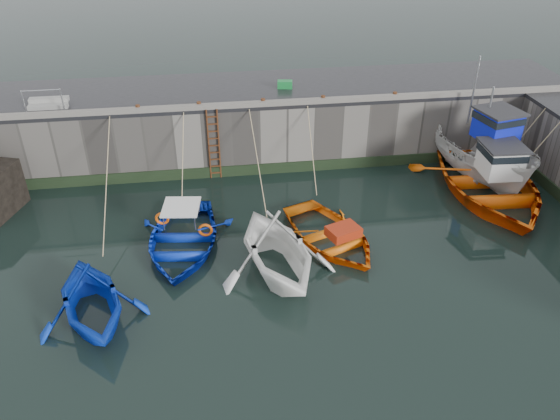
{
  "coord_description": "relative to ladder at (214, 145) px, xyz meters",
  "views": [
    {
      "loc": [
        -2.21,
        -11.7,
        11.56
      ],
      "look_at": [
        0.16,
        4.87,
        1.2
      ],
      "focal_mm": 35.0,
      "sensor_mm": 36.0,
      "label": 1
    }
  ],
  "objects": [
    {
      "name": "bollard_e",
      "position": [
        8.0,
        0.34,
        1.71
      ],
      "size": [
        0.18,
        0.18,
        0.28
      ],
      "primitive_type": "cylinder",
      "color": "#3F1E0F",
      "rests_on": "road_back"
    },
    {
      "name": "bollard_b",
      "position": [
        -0.5,
        0.34,
        1.71
      ],
      "size": [
        0.18,
        0.18,
        0.28
      ],
      "primitive_type": "cylinder",
      "color": "#3F1E0F",
      "rests_on": "road_back"
    },
    {
      "name": "bollard_a",
      "position": [
        -3.0,
        0.34,
        1.71
      ],
      "size": [
        0.18,
        0.18,
        0.28
      ],
      "primitive_type": "cylinder",
      "color": "#3F1E0F",
      "rests_on": "road_back"
    },
    {
      "name": "boat_near_white",
      "position": [
        -4.05,
        -8.54,
        -1.59
      ],
      "size": [
        4.7,
        5.05,
        2.18
      ],
      "primitive_type": "imported",
      "rotation": [
        0.0,
        0.0,
        0.32
      ],
      "color": "#0D37C4",
      "rests_on": "ground"
    },
    {
      "name": "fish_crate",
      "position": [
        3.44,
        2.34,
        1.74
      ],
      "size": [
        0.72,
        0.47,
        0.33
      ],
      "primitive_type": "cube",
      "rotation": [
        0.0,
        0.0,
        -0.16
      ],
      "color": "#167B33",
      "rests_on": "road_back"
    },
    {
      "name": "boat_near_navy_rope",
      "position": [
        3.95,
        -1.46,
        -1.59
      ],
      "size": [
        0.04,
        4.04,
        3.1
      ],
      "primitive_type": null,
      "color": "tan",
      "rests_on": "ground"
    },
    {
      "name": "ground",
      "position": [
        2.0,
        -9.91,
        -1.59
      ],
      "size": [
        120.0,
        120.0,
        0.0
      ],
      "primitive_type": "plane",
      "color": "black",
      "rests_on": "ground"
    },
    {
      "name": "boat_near_white_rope",
      "position": [
        -4.05,
        -2.98,
        -1.59
      ],
      "size": [
        0.04,
        6.65,
        3.1
      ],
      "primitive_type": null,
      "color": "tan",
      "rests_on": "ground"
    },
    {
      "name": "boat_near_blue",
      "position": [
        -1.43,
        -5.08,
        -1.59
      ],
      "size": [
        4.34,
        5.62,
        1.07
      ],
      "primitive_type": "imported",
      "rotation": [
        0.0,
        0.0,
        -0.13
      ],
      "color": "#0D31C7",
      "rests_on": "ground"
    },
    {
      "name": "road_back",
      "position": [
        2.0,
        2.59,
        1.49
      ],
      "size": [
        30.0,
        5.0,
        0.16
      ],
      "primitive_type": "cube",
      "color": "black",
      "rests_on": "quay_back"
    },
    {
      "name": "bollard_c",
      "position": [
        2.2,
        0.34,
        1.71
      ],
      "size": [
        0.18,
        0.18,
        0.28
      ],
      "primitive_type": "cylinder",
      "color": "#3F1E0F",
      "rests_on": "road_back"
    },
    {
      "name": "boat_near_blacktrim",
      "position": [
        1.75,
        -7.07,
        -1.59
      ],
      "size": [
        5.16,
        5.66,
        2.56
      ],
      "primitive_type": "imported",
      "rotation": [
        0.0,
        0.0,
        0.22
      ],
      "color": "white",
      "rests_on": "ground"
    },
    {
      "name": "railing",
      "position": [
        -6.75,
        1.33,
        1.77
      ],
      "size": [
        1.6,
        1.05,
        1.0
      ],
      "color": "#A5A8AD",
      "rests_on": "road_back"
    },
    {
      "name": "quay_back",
      "position": [
        2.0,
        2.59,
        -0.09
      ],
      "size": [
        30.0,
        5.0,
        3.0
      ],
      "primitive_type": "cube",
      "color": "slate",
      "rests_on": "ground"
    },
    {
      "name": "algae_back",
      "position": [
        2.0,
        0.05,
        -1.34
      ],
      "size": [
        30.0,
        0.08,
        0.5
      ],
      "primitive_type": "cube",
      "color": "black",
      "rests_on": "ground"
    },
    {
      "name": "boat_near_blue_rope",
      "position": [
        -1.43,
        -1.25,
        -1.59
      ],
      "size": [
        0.04,
        3.73,
        3.1
      ],
      "primitive_type": null,
      "color": "tan",
      "rests_on": "ground"
    },
    {
      "name": "boat_near_blacktrim_rope",
      "position": [
        1.75,
        -2.24,
        -1.59
      ],
      "size": [
        0.04,
        5.34,
        3.1
      ],
      "primitive_type": null,
      "color": "tan",
      "rests_on": "ground"
    },
    {
      "name": "kerb_back",
      "position": [
        2.0,
        0.24,
        1.67
      ],
      "size": [
        30.0,
        0.3,
        0.2
      ],
      "primitive_type": "cube",
      "color": "slate",
      "rests_on": "road_back"
    },
    {
      "name": "boat_far_orange",
      "position": [
        11.28,
        -2.99,
        -1.08
      ],
      "size": [
        5.87,
        7.92,
        4.58
      ],
      "rotation": [
        0.0,
        0.0,
        -0.06
      ],
      "color": "#FF620D",
      "rests_on": "ground"
    },
    {
      "name": "boat_far_white",
      "position": [
        11.51,
        -1.6,
        -0.56
      ],
      "size": [
        3.64,
        6.66,
        5.44
      ],
      "rotation": [
        0.0,
        0.0,
        0.21
      ],
      "color": "silver",
      "rests_on": "ground"
    },
    {
      "name": "ladder",
      "position": [
        0.0,
        0.0,
        0.0
      ],
      "size": [
        0.51,
        0.08,
        3.2
      ],
      "color": "#3F1E0F",
      "rests_on": "ground"
    },
    {
      "name": "bollard_d",
      "position": [
        4.8,
        0.34,
        1.71
      ],
      "size": [
        0.18,
        0.18,
        0.28
      ],
      "primitive_type": "cylinder",
      "color": "#3F1E0F",
      "rests_on": "road_back"
    },
    {
      "name": "boat_near_navy",
      "position": [
        3.95,
        -5.5,
        -1.59
      ],
      "size": [
        4.9,
        5.69,
        0.99
      ],
      "primitive_type": "imported",
      "rotation": [
        0.0,
        0.0,
        0.36
      ],
      "color": "orange",
      "rests_on": "ground"
    }
  ]
}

